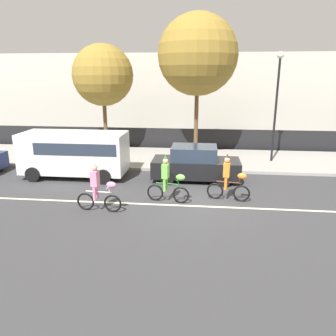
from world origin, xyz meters
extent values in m
plane|color=#38383A|center=(0.00, 0.00, 0.00)|extent=(80.00, 80.00, 0.00)
cube|color=beige|center=(0.00, -0.50, 0.00)|extent=(36.00, 0.14, 0.01)
cube|color=#9E9B93|center=(0.00, 6.50, 0.07)|extent=(60.00, 5.00, 0.15)
cube|color=black|center=(0.00, 9.40, 0.70)|extent=(40.00, 0.08, 1.40)
cube|color=beige|center=(-3.21, 18.00, 3.24)|extent=(28.00, 8.00, 6.48)
torus|color=black|center=(-2.91, -1.38, 0.33)|extent=(0.67, 0.12, 0.67)
torus|color=black|center=(-3.95, -1.29, 0.33)|extent=(0.67, 0.12, 0.67)
cylinder|color=silver|center=(-3.43, -1.33, 0.75)|extent=(0.97, 0.13, 0.05)
cylinder|color=silver|center=(-3.58, -1.32, 0.84)|extent=(0.04, 0.04, 0.18)
cylinder|color=silver|center=(-3.01, -1.37, 0.86)|extent=(0.04, 0.04, 0.23)
cylinder|color=silver|center=(-3.01, -1.37, 0.98)|extent=(0.07, 0.50, 0.03)
ellipsoid|color=pink|center=(-2.93, -1.37, 1.05)|extent=(0.38, 0.23, 0.24)
cube|color=pink|center=(-3.53, -1.32, 1.26)|extent=(0.27, 0.34, 0.56)
sphere|color=beige|center=(-3.53, -1.32, 1.66)|extent=(0.22, 0.22, 0.22)
cone|color=silver|center=(-3.53, -1.32, 1.84)|extent=(0.14, 0.14, 0.16)
cylinder|color=pink|center=(-3.54, -1.46, 0.71)|extent=(0.11, 0.11, 0.48)
cylinder|color=pink|center=(-3.52, -1.18, 0.71)|extent=(0.11, 0.11, 0.48)
torus|color=black|center=(-0.50, -0.24, 0.33)|extent=(0.67, 0.18, 0.67)
torus|color=black|center=(-1.53, -0.07, 0.33)|extent=(0.67, 0.18, 0.67)
cylinder|color=#266626|center=(-1.01, -0.15, 0.75)|extent=(0.96, 0.21, 0.05)
cylinder|color=#266626|center=(-1.16, -0.13, 0.84)|extent=(0.04, 0.04, 0.18)
cylinder|color=#266626|center=(-0.60, -0.22, 0.86)|extent=(0.04, 0.04, 0.23)
cylinder|color=#266626|center=(-0.60, -0.22, 0.98)|extent=(0.11, 0.50, 0.03)
ellipsoid|color=#72CC4C|center=(-0.52, -0.23, 1.05)|extent=(0.39, 0.26, 0.24)
cube|color=#72CC4C|center=(-1.11, -0.14, 1.26)|extent=(0.29, 0.35, 0.56)
sphere|color=tan|center=(-1.11, -0.14, 1.66)|extent=(0.22, 0.22, 0.22)
cone|color=#266626|center=(-1.11, -0.14, 1.84)|extent=(0.14, 0.14, 0.16)
cylinder|color=#72CC4C|center=(-1.13, -0.27, 0.71)|extent=(0.11, 0.11, 0.48)
cylinder|color=#72CC4C|center=(-1.09, 0.00, 0.71)|extent=(0.11, 0.11, 0.48)
torus|color=black|center=(1.88, 0.19, 0.33)|extent=(0.67, 0.19, 0.67)
torus|color=black|center=(0.84, 0.37, 0.33)|extent=(0.67, 0.19, 0.67)
cylinder|color=#4C2614|center=(1.36, 0.28, 0.75)|extent=(0.96, 0.22, 0.05)
cylinder|color=#4C2614|center=(1.21, 0.30, 0.84)|extent=(0.04, 0.04, 0.18)
cylinder|color=#4C2614|center=(1.77, 0.20, 0.86)|extent=(0.04, 0.04, 0.23)
cylinder|color=#4C2614|center=(1.77, 0.20, 0.98)|extent=(0.12, 0.50, 0.03)
ellipsoid|color=orange|center=(1.86, 0.19, 1.05)|extent=(0.39, 0.26, 0.24)
cube|color=orange|center=(1.26, 0.30, 1.26)|extent=(0.29, 0.36, 0.56)
sphere|color=tan|center=(1.26, 0.30, 1.66)|extent=(0.22, 0.22, 0.22)
cone|color=#4C2614|center=(1.26, 0.30, 1.84)|extent=(0.14, 0.14, 0.16)
cylinder|color=orange|center=(1.24, 0.16, 0.71)|extent=(0.11, 0.11, 0.48)
cylinder|color=orange|center=(1.29, 0.43, 0.71)|extent=(0.11, 0.11, 0.48)
cube|color=white|center=(-5.87, 2.70, 1.23)|extent=(5.00, 2.00, 1.90)
cube|color=#283342|center=(-5.47, 2.70, 1.58)|extent=(3.90, 2.02, 0.56)
cylinder|color=black|center=(-4.17, 1.70, 0.35)|extent=(0.70, 0.22, 0.70)
cylinder|color=black|center=(-4.17, 3.70, 0.35)|extent=(0.70, 0.22, 0.70)
cylinder|color=black|center=(-7.57, 1.70, 0.35)|extent=(0.70, 0.22, 0.70)
cylinder|color=black|center=(-7.57, 3.70, 0.35)|extent=(0.70, 0.22, 0.70)
cube|color=black|center=(0.01, 2.78, 0.60)|extent=(4.10, 1.72, 0.80)
cube|color=#232D3D|center=(-0.09, 2.78, 1.32)|extent=(2.10, 1.58, 0.64)
cylinder|color=black|center=(1.28, 1.92, 0.30)|extent=(0.60, 0.20, 0.60)
cylinder|color=black|center=(1.28, 3.64, 0.30)|extent=(0.60, 0.20, 0.60)
cylinder|color=black|center=(-1.26, 1.92, 0.30)|extent=(0.60, 0.20, 0.60)
cylinder|color=black|center=(-1.26, 3.64, 0.30)|extent=(0.60, 0.20, 0.60)
cylinder|color=black|center=(4.19, 6.27, 2.90)|extent=(0.12, 0.12, 5.50)
sphere|color=#EAEACC|center=(4.19, 6.27, 5.83)|extent=(0.36, 0.36, 0.36)
cylinder|color=brown|center=(-5.87, 7.97, 1.84)|extent=(0.24, 0.24, 3.37)
sphere|color=olive|center=(-5.87, 7.97, 4.82)|extent=(3.71, 3.71, 3.71)
cylinder|color=brown|center=(-0.12, 7.51, 2.24)|extent=(0.24, 0.24, 4.17)
sphere|color=olive|center=(-0.12, 7.51, 5.93)|extent=(4.59, 4.59, 4.59)
camera|label=1|loc=(0.27, -12.19, 4.85)|focal=35.00mm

